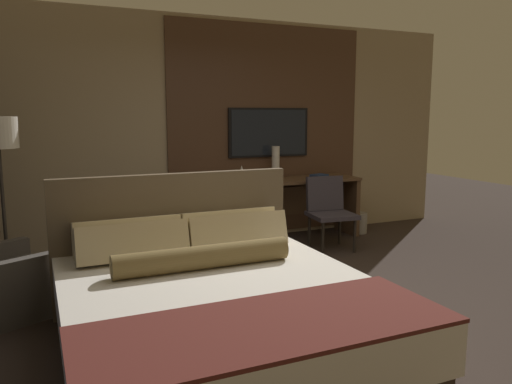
% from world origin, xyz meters
% --- Properties ---
extents(ground_plane, '(16.00, 16.00, 0.00)m').
position_xyz_m(ground_plane, '(0.00, 0.00, 0.00)').
color(ground_plane, '#332823').
extents(wall_back_tv_panel, '(7.20, 0.09, 2.80)m').
position_xyz_m(wall_back_tv_panel, '(0.13, 2.59, 1.40)').
color(wall_back_tv_panel, tan).
rests_on(wall_back_tv_panel, ground_plane).
extents(bed, '(2.01, 2.28, 1.13)m').
position_xyz_m(bed, '(-0.90, -0.33, 0.32)').
color(bed, '#33281E').
rests_on(bed, ground_plane).
extents(desk, '(2.18, 0.57, 0.79)m').
position_xyz_m(desk, '(0.86, 2.29, 0.55)').
color(desk, brown).
rests_on(desk, ground_plane).
extents(tv, '(1.13, 0.04, 0.63)m').
position_xyz_m(tv, '(0.86, 2.52, 1.38)').
color(tv, black).
extents(desk_chair, '(0.57, 0.56, 0.87)m').
position_xyz_m(desk_chair, '(1.26, 1.68, 0.51)').
color(desk_chair, '#38333D').
rests_on(desk_chair, ground_plane).
extents(armchair_by_window, '(0.95, 0.96, 0.76)m').
position_xyz_m(armchair_by_window, '(-2.26, 0.97, 0.26)').
color(armchair_by_window, '#47423D').
rests_on(armchair_by_window, ground_plane).
extents(vase_tall, '(0.10, 0.10, 0.42)m').
position_xyz_m(vase_tall, '(0.88, 2.35, 1.00)').
color(vase_tall, silver).
rests_on(vase_tall, desk).
extents(vase_short, '(0.14, 0.14, 0.21)m').
position_xyz_m(vase_short, '(0.35, 2.22, 0.90)').
color(vase_short, silver).
rests_on(vase_short, desk).
extents(book, '(0.25, 0.20, 0.03)m').
position_xyz_m(book, '(1.51, 2.32, 0.81)').
color(book, navy).
rests_on(book, desk).
extents(waste_bin, '(0.22, 0.22, 0.28)m').
position_xyz_m(waste_bin, '(2.07, 2.16, 0.14)').
color(waste_bin, gray).
rests_on(waste_bin, ground_plane).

